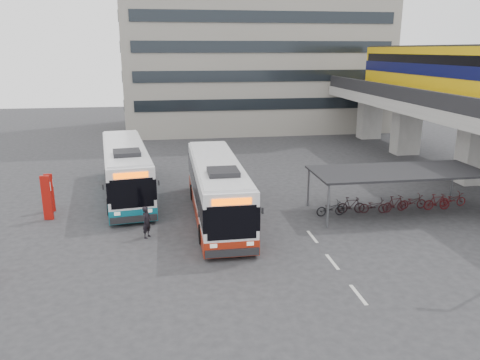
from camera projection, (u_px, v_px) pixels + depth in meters
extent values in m
plane|color=#28282B|center=(265.00, 240.00, 23.79)|extent=(120.00, 120.00, 0.00)
cube|color=gray|center=(476.00, 152.00, 33.33)|extent=(2.20, 1.60, 4.60)
cube|color=gray|center=(406.00, 129.00, 42.84)|extent=(2.20, 1.60, 4.60)
cube|color=gray|center=(370.00, 117.00, 50.45)|extent=(2.20, 1.60, 4.60)
cube|color=gray|center=(448.00, 107.00, 36.39)|extent=(8.00, 32.00, 0.90)
cube|color=black|center=(404.00, 94.00, 35.56)|extent=(0.35, 32.00, 1.10)
cube|color=gold|center=(434.00, 72.00, 38.11)|extent=(2.90, 20.00, 3.90)
cube|color=#0A0C39|center=(434.00, 69.00, 38.06)|extent=(2.98, 20.02, 0.90)
cube|color=black|center=(435.00, 59.00, 37.84)|extent=(2.96, 19.20, 0.70)
cube|color=black|center=(436.00, 47.00, 37.59)|extent=(2.70, 19.60, 0.25)
cylinder|color=#595B60|center=(308.00, 187.00, 28.59)|extent=(0.12, 0.12, 2.40)
cylinder|color=#595B60|center=(452.00, 181.00, 30.03)|extent=(0.12, 0.12, 2.40)
cylinder|color=#595B60|center=(328.00, 206.00, 25.17)|extent=(0.12, 0.12, 2.40)
cube|color=black|center=(398.00, 171.00, 27.25)|extent=(10.00, 4.00, 0.12)
imported|color=black|center=(330.00, 208.00, 27.20)|extent=(1.71, 0.60, 0.90)
imported|color=black|center=(352.00, 206.00, 27.39)|extent=(1.66, 0.47, 1.00)
imported|color=black|center=(373.00, 206.00, 27.60)|extent=(1.71, 0.60, 0.90)
imported|color=black|center=(395.00, 204.00, 27.79)|extent=(1.66, 0.47, 1.00)
imported|color=#350C0F|center=(415.00, 203.00, 28.00)|extent=(1.71, 0.60, 0.90)
imported|color=#3F0C0F|center=(436.00, 201.00, 28.19)|extent=(1.66, 0.47, 1.00)
imported|color=#490C0F|center=(456.00, 201.00, 28.40)|extent=(1.71, 0.60, 0.90)
cube|color=gray|center=(253.00, 22.00, 55.56)|extent=(30.00, 15.00, 25.00)
cube|color=beige|center=(358.00, 295.00, 18.46)|extent=(0.15, 1.60, 0.01)
cube|color=beige|center=(332.00, 262.00, 21.31)|extent=(0.15, 1.60, 0.01)
cube|color=beige|center=(312.00, 237.00, 24.17)|extent=(0.15, 1.60, 0.01)
cube|color=white|center=(217.00, 186.00, 26.66)|extent=(2.58, 12.01, 2.75)
cube|color=maroon|center=(217.00, 207.00, 27.00)|extent=(2.62, 12.05, 0.75)
cube|color=black|center=(217.00, 184.00, 26.63)|extent=(2.64, 12.03, 1.15)
cube|color=#FF5600|center=(232.00, 202.00, 20.68)|extent=(1.79, 0.08, 0.30)
cube|color=black|center=(223.00, 172.00, 23.38)|extent=(1.53, 1.60, 0.28)
cylinder|color=black|center=(202.00, 234.00, 23.18)|extent=(0.30, 1.00, 1.00)
cylinder|color=black|center=(230.00, 190.00, 30.40)|extent=(0.30, 1.00, 1.00)
cube|color=white|center=(126.00, 167.00, 30.75)|extent=(4.14, 12.39, 2.79)
cube|color=#0C6073|center=(127.00, 186.00, 31.10)|extent=(4.19, 12.43, 0.76)
cube|color=black|center=(126.00, 166.00, 30.72)|extent=(4.21, 12.42, 1.16)
cube|color=#FF5600|center=(131.00, 175.00, 24.86)|extent=(1.80, 0.31, 0.30)
cube|color=black|center=(127.00, 153.00, 27.51)|extent=(1.75, 1.81, 0.28)
cylinder|color=black|center=(110.00, 207.00, 27.19)|extent=(0.43, 1.04, 1.01)
cylinder|color=black|center=(141.00, 173.00, 34.59)|extent=(0.43, 1.04, 1.01)
imported|color=black|center=(147.00, 222.00, 23.89)|extent=(0.65, 0.73, 1.67)
cube|color=#A11009|center=(47.00, 198.00, 26.29)|extent=(0.53, 0.23, 2.57)
cube|color=white|center=(46.00, 187.00, 26.11)|extent=(0.56, 0.12, 0.51)
cube|color=#A11009|center=(50.00, 193.00, 27.66)|extent=(0.46, 0.15, 2.31)
cube|color=white|center=(49.00, 183.00, 27.50)|extent=(0.50, 0.06, 0.46)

